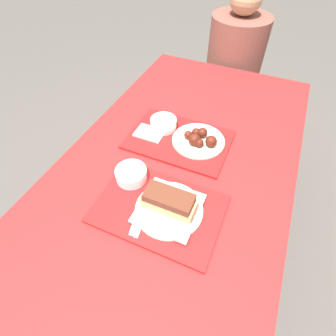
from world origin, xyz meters
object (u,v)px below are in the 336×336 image
object	(u,v)px
bowl_coleslaw_far	(163,123)
tray_near	(159,209)
wings_plate_far	(199,139)
person_seated_across	(235,54)
brisket_sandwich_plate	(169,205)
bowl_coleslaw_near	(131,174)
tray_far	(179,140)

from	to	relation	value
bowl_coleslaw_far	tray_near	bearing A→B (deg)	-67.80
tray_near	bowl_coleslaw_far	distance (m)	0.44
wings_plate_far	bowl_coleslaw_far	bearing A→B (deg)	170.60
tray_near	person_seated_across	size ratio (longest dim) A/B	0.61
tray_near	wings_plate_far	xyz separation A→B (m)	(0.02, 0.37, 0.02)
brisket_sandwich_plate	wings_plate_far	size ratio (longest dim) A/B	1.04
bowl_coleslaw_near	brisket_sandwich_plate	bearing A→B (deg)	-21.54
tray_far	wings_plate_far	xyz separation A→B (m)	(0.09, 0.01, 0.02)
wings_plate_far	person_seated_across	distance (m)	0.95
bowl_coleslaw_near	person_seated_across	size ratio (longest dim) A/B	0.17
tray_near	bowl_coleslaw_near	xyz separation A→B (m)	(-0.15, 0.08, 0.03)
tray_far	tray_near	bearing A→B (deg)	-78.87
wings_plate_far	tray_near	bearing A→B (deg)	-92.61
tray_far	bowl_coleslaw_near	size ratio (longest dim) A/B	3.69
tray_near	tray_far	xyz separation A→B (m)	(-0.07, 0.36, 0.00)
bowl_coleslaw_far	person_seated_across	bearing A→B (deg)	82.89
tray_far	wings_plate_far	distance (m)	0.09
brisket_sandwich_plate	wings_plate_far	xyz separation A→B (m)	(-0.02, 0.37, -0.01)
bowl_coleslaw_far	wings_plate_far	size ratio (longest dim) A/B	0.52
tray_near	brisket_sandwich_plate	size ratio (longest dim) A/B	1.85
bowl_coleslaw_far	brisket_sandwich_plate	bearing A→B (deg)	-63.24
bowl_coleslaw_far	person_seated_across	xyz separation A→B (m)	(0.11, 0.92, -0.05)
tray_far	bowl_coleslaw_near	xyz separation A→B (m)	(-0.08, -0.28, 0.03)
tray_near	tray_far	world-z (taller)	same
person_seated_across	bowl_coleslaw_far	bearing A→B (deg)	-97.11
brisket_sandwich_plate	wings_plate_far	bearing A→B (deg)	92.90
tray_near	wings_plate_far	bearing A→B (deg)	87.39
brisket_sandwich_plate	person_seated_across	bearing A→B (deg)	93.78
wings_plate_far	person_seated_across	xyz separation A→B (m)	(-0.07, 0.95, -0.04)
tray_far	person_seated_across	xyz separation A→B (m)	(0.02, 0.96, -0.02)
tray_near	bowl_coleslaw_near	distance (m)	0.17
tray_far	brisket_sandwich_plate	xyz separation A→B (m)	(0.11, -0.36, 0.04)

